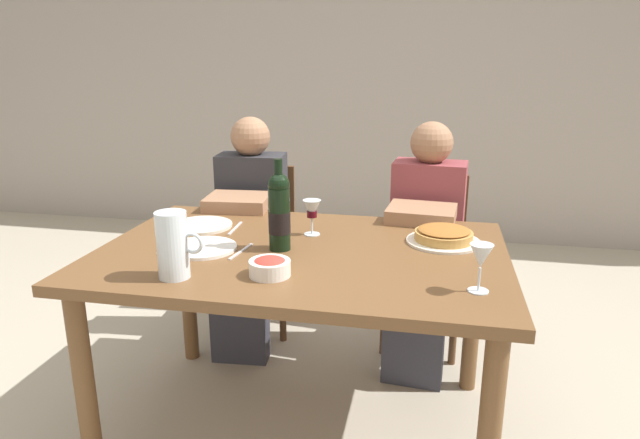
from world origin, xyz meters
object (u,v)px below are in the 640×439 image
dining_table (302,273)px  diner_right (424,240)px  wine_bottle (279,212)px  dinner_plate_right_setting (202,248)px  water_pitcher (173,249)px  diner_left (248,227)px  wine_glass_left_diner (481,258)px  baked_tart (444,236)px  chair_right (427,248)px  chair_left (260,236)px  dinner_plate_left_setting (201,225)px  salad_bowl (270,266)px  wine_glass_right_diner (313,211)px

dining_table → diner_right: diner_right is taller
wine_bottle → dinner_plate_right_setting: bearing=-167.9°
dining_table → water_pitcher: water_pitcher is taller
diner_left → diner_right: bearing=173.2°
wine_bottle → wine_glass_left_diner: 0.74m
baked_tart → chair_right: bearing=94.9°
dinner_plate_right_setting → chair_left: bearing=95.6°
baked_tart → diner_right: size_ratio=0.24×
dinner_plate_left_setting → diner_right: (0.92, 0.44, -0.15)m
salad_bowl → chair_left: size_ratio=0.16×
water_pitcher → dinner_plate_right_setting: size_ratio=0.86×
water_pitcher → dinner_plate_left_setting: bearing=104.6°
chair_right → dining_table: bearing=67.7°
dining_table → wine_bottle: wine_bottle is taller
salad_bowl → wine_glass_left_diner: bearing=0.2°
wine_bottle → wine_glass_left_diner: size_ratio=2.24×
wine_glass_right_diner → diner_right: 0.68m
salad_bowl → dinner_plate_left_setting: bearing=133.2°
wine_glass_left_diner → chair_left: 1.64m
dining_table → salad_bowl: size_ratio=10.97×
chair_right → dinner_plate_right_setting: bearing=54.5°
diner_left → dining_table: bearing=118.4°
dinner_plate_right_setting → diner_right: 1.08m
diner_left → wine_glass_left_diner: bearing=133.6°
water_pitcher → chair_right: 1.50m
water_pitcher → dining_table: bearing=45.6°
dining_table → chair_right: chair_right is taller
dinner_plate_right_setting → chair_right: bearing=49.3°
baked_tart → chair_right: (-0.06, 0.69, -0.29)m
salad_bowl → chair_left: chair_left is taller
dining_table → wine_glass_right_diner: (0.00, 0.19, 0.19)m
dinner_plate_right_setting → water_pitcher: bearing=-85.4°
dinner_plate_left_setting → chair_left: bearing=88.1°
dining_table → chair_left: size_ratio=1.72×
water_pitcher → salad_bowl: 0.31m
water_pitcher → chair_right: size_ratio=0.25×
wine_glass_left_diner → dinner_plate_right_setting: size_ratio=0.60×
dining_table → chair_right: 1.01m
salad_bowl → chair_right: chair_right is taller
wine_bottle → chair_left: wine_bottle is taller
wine_glass_right_diner → chair_left: wine_glass_right_diner is taller
chair_left → chair_right: 0.91m
wine_bottle → diner_right: diner_right is taller
diner_right → dinner_plate_left_setting: bearing=31.0°
diner_right → water_pitcher: bearing=57.0°
dining_table → wine_glass_right_diner: 0.27m
dinner_plate_left_setting → diner_left: bearing=85.2°
wine_glass_left_diner → dinner_plate_left_setting: bearing=157.1°
water_pitcher → baked_tart: (0.86, 0.53, -0.07)m
water_pitcher → wine_glass_right_diner: 0.63m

